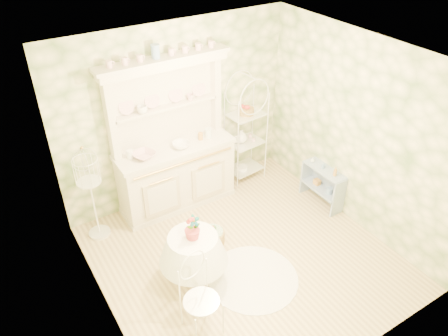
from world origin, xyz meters
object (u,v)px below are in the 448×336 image
bakers_rack (246,130)px  side_shelf (322,186)px  floor_basket (212,236)px  round_table (194,258)px  birdcage_stand (91,191)px  kitchen_dresser (174,138)px  cafe_chair (202,303)px

bakers_rack → side_shelf: bearing=-70.1°
floor_basket → side_shelf: bearing=-3.7°
round_table → birdcage_stand: size_ratio=0.49×
side_shelf → bakers_rack: bearing=116.9°
kitchen_dresser → cafe_chair: bearing=-110.4°
floor_basket → birdcage_stand: bearing=142.2°
kitchen_dresser → bakers_rack: kitchen_dresser is taller
bakers_rack → round_table: 2.47m
kitchen_dresser → floor_basket: 1.48m
kitchen_dresser → cafe_chair: (-0.81, -2.18, -0.72)m
side_shelf → cafe_chair: (-2.69, -1.01, 0.13)m
side_shelf → round_table: 2.45m
side_shelf → birdcage_stand: birdcage_stand is taller
cafe_chair → floor_basket: cafe_chair is taller
kitchen_dresser → birdcage_stand: 1.34m
round_table → floor_basket: (0.54, 0.47, -0.27)m
kitchen_dresser → round_table: 1.78m
bakers_rack → side_shelf: size_ratio=2.54×
side_shelf → cafe_chair: cafe_chair is taller
kitchen_dresser → birdcage_stand: kitchen_dresser is taller
round_table → floor_basket: size_ratio=2.42×
cafe_chair → floor_basket: 1.43m
birdcage_stand → side_shelf: bearing=-19.4°
side_shelf → floor_basket: (-1.88, 0.12, -0.20)m
birdcage_stand → cafe_chair: bearing=-77.6°
cafe_chair → round_table: bearing=55.0°
bakers_rack → birdcage_stand: (-2.56, -0.12, -0.13)m
birdcage_stand → floor_basket: bearing=-37.8°
birdcage_stand → kitchen_dresser: bearing=2.4°
round_table → birdcage_stand: (-0.74, 1.46, 0.38)m
kitchen_dresser → round_table: (-0.54, -1.51, -0.77)m
round_table → birdcage_stand: bearing=116.8°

